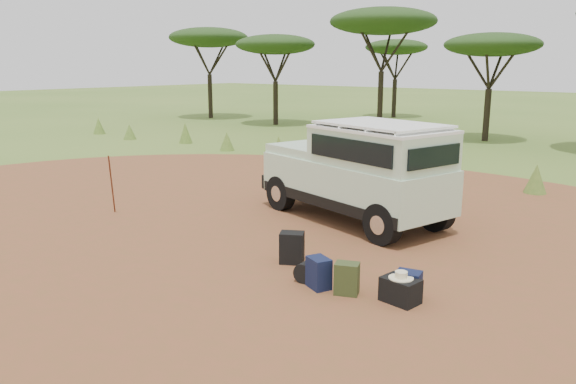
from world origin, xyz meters
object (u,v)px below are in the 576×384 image
Objects in this scene: backpack_black at (292,248)px; duffel_navy at (408,284)px; safari_vehicle at (359,173)px; backpack_navy at (319,273)px; walking_staff at (112,185)px; backpack_olive at (347,279)px; hard_case at (400,290)px.

backpack_black reaches higher than duffel_navy.
safari_vehicle reaches higher than backpack_navy.
walking_staff reaches higher than backpack_olive.
walking_staff is at bearing 167.84° from duffel_navy.
walking_staff is (-4.71, -3.10, -0.38)m from safari_vehicle.
backpack_navy is (1.03, -0.62, -0.03)m from backpack_black.
backpack_olive is 1.22× the size of duffel_navy.
backpack_black is at bearing 172.74° from backpack_navy.
backpack_olive is at bearing -51.53° from walking_staff.
backpack_navy is 1.00× the size of backpack_olive.
walking_staff is at bearing -132.42° from safari_vehicle.
safari_vehicle is at bearing -14.07° from walking_staff.
safari_vehicle is 9.80× the size of backpack_navy.
backpack_olive is (1.50, -0.54, -0.03)m from backpack_black.
backpack_black is at bearing 137.11° from backpack_olive.
backpack_black is (5.29, 0.06, -0.42)m from walking_staff.
walking_staff is 3.52× the size of duffel_navy.
backpack_olive is at bearing -45.66° from safari_vehicle.
walking_staff is 2.73× the size of hard_case.
backpack_black is 2.30m from hard_case.
safari_vehicle reaches higher than duffel_navy.
walking_staff is 2.90× the size of backpack_navy.
walking_staff reaches higher than duffel_navy.
duffel_navy is (2.86, -3.11, -0.87)m from safari_vehicle.
backpack_black is at bearing -46.85° from walking_staff.
walking_staff is 2.90× the size of backpack_olive.
backpack_olive is at bearing -49.80° from backpack_black.
backpack_black is 1.60m from backpack_olive.
walking_staff is 6.37m from backpack_navy.
backpack_navy is (1.61, -3.67, -0.83)m from safari_vehicle.
backpack_navy is 0.94× the size of hard_case.
backpack_olive is at bearing -160.37° from duffel_navy.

